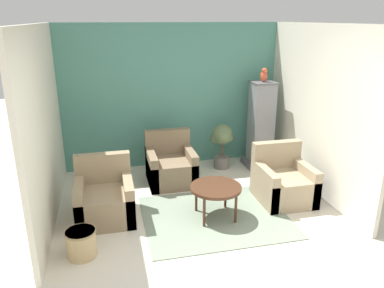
{
  "coord_description": "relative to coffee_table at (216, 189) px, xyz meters",
  "views": [
    {
      "loc": [
        -1.14,
        -3.32,
        2.55
      ],
      "look_at": [
        0.0,
        1.52,
        0.87
      ],
      "focal_mm": 35.0,
      "sensor_mm": 36.0,
      "label": 1
    }
  ],
  "objects": [
    {
      "name": "potted_plant",
      "position": [
        0.62,
        1.68,
        0.09
      ],
      "size": [
        0.39,
        0.36,
        0.8
      ],
      "color": "#66605B",
      "rests_on": "ground_plane"
    },
    {
      "name": "wicker_basket",
      "position": [
        -1.71,
        -0.49,
        -0.24
      ],
      "size": [
        0.34,
        0.34,
        0.32
      ],
      "color": "tan",
      "rests_on": "ground_plane"
    },
    {
      "name": "wall_back_accent",
      "position": [
        -0.19,
        2.11,
        0.83
      ],
      "size": [
        3.9,
        0.06,
        2.48
      ],
      "color": "#4C897A",
      "rests_on": "ground_plane"
    },
    {
      "name": "birdcage",
      "position": [
        1.31,
        1.61,
        0.31
      ],
      "size": [
        0.52,
        0.52,
        1.52
      ],
      "color": "#555559",
      "rests_on": "ground_plane"
    },
    {
      "name": "area_rug",
      "position": [
        0.0,
        -0.0,
        -0.41
      ],
      "size": [
        1.91,
        1.57,
        0.01
      ],
      "color": "gray",
      "rests_on": "ground_plane"
    },
    {
      "name": "coffee_table",
      "position": [
        0.0,
        0.0,
        0.0
      ],
      "size": [
        0.68,
        0.68,
        0.46
      ],
      "color": "#472819",
      "rests_on": "ground_plane"
    },
    {
      "name": "armchair_right",
      "position": [
        1.11,
        0.27,
        -0.14
      ],
      "size": [
        0.74,
        0.77,
        0.81
      ],
      "color": "#9E896B",
      "rests_on": "ground_plane"
    },
    {
      "name": "wall_left",
      "position": [
        -2.11,
        0.57,
        0.83
      ],
      "size": [
        0.06,
        3.03,
        2.48
      ],
      "color": "beige",
      "rests_on": "ground_plane"
    },
    {
      "name": "armchair_middle",
      "position": [
        -0.38,
        1.27,
        -0.14
      ],
      "size": [
        0.74,
        0.77,
        0.81
      ],
      "color": "#7A664C",
      "rests_on": "ground_plane"
    },
    {
      "name": "wall_right",
      "position": [
        1.74,
        0.57,
        0.83
      ],
      "size": [
        0.06,
        3.03,
        2.48
      ],
      "color": "beige",
      "rests_on": "ground_plane"
    },
    {
      "name": "ground_plane",
      "position": [
        -0.19,
        -0.95,
        -0.41
      ],
      "size": [
        20.0,
        20.0,
        0.0
      ],
      "primitive_type": "plane",
      "color": "beige",
      "rests_on": "ground"
    },
    {
      "name": "parrot",
      "position": [
        1.31,
        1.62,
        1.22
      ],
      "size": [
        0.11,
        0.2,
        0.24
      ],
      "color": "#D14C2D",
      "rests_on": "birdcage"
    },
    {
      "name": "armchair_left",
      "position": [
        -1.43,
        0.33,
        -0.14
      ],
      "size": [
        0.74,
        0.77,
        0.81
      ],
      "color": "#8E7A5B",
      "rests_on": "ground_plane"
    }
  ]
}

